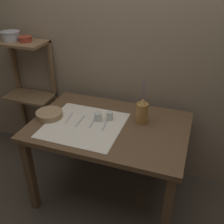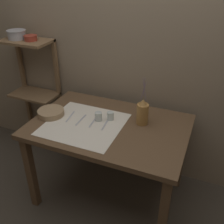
# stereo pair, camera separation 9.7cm
# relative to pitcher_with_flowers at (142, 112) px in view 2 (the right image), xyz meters

# --- Properties ---
(ground_plane) EXTENTS (12.00, 12.00, 0.00)m
(ground_plane) POSITION_rel_pitcher_with_flowers_xyz_m (-0.24, -0.12, -0.86)
(ground_plane) COLOR #473F35
(stone_wall_back) EXTENTS (7.00, 0.06, 2.40)m
(stone_wall_back) POSITION_rel_pitcher_with_flowers_xyz_m (-0.24, 0.41, 0.34)
(stone_wall_back) COLOR gray
(stone_wall_back) RESTS_ON ground_plane
(wooden_table) EXTENTS (1.24, 0.84, 0.76)m
(wooden_table) POSITION_rel_pitcher_with_flowers_xyz_m (-0.24, -0.12, -0.20)
(wooden_table) COLOR brown
(wooden_table) RESTS_ON ground_plane
(wooden_shelf_unit) EXTENTS (0.48, 0.28, 1.26)m
(wooden_shelf_unit) POSITION_rel_pitcher_with_flowers_xyz_m (-1.22, 0.26, -0.01)
(wooden_shelf_unit) COLOR brown
(wooden_shelf_unit) RESTS_ON ground_plane
(linen_cloth) EXTENTS (0.60, 0.57, 0.00)m
(linen_cloth) POSITION_rel_pitcher_with_flowers_xyz_m (-0.42, -0.19, -0.10)
(linen_cloth) COLOR silver
(linen_cloth) RESTS_ON wooden_table
(pitcher_with_flowers) EXTENTS (0.09, 0.09, 0.40)m
(pitcher_with_flowers) POSITION_rel_pitcher_with_flowers_xyz_m (0.00, 0.00, 0.00)
(pitcher_with_flowers) COLOR olive
(pitcher_with_flowers) RESTS_ON wooden_table
(wooden_bowl) EXTENTS (0.22, 0.22, 0.05)m
(wooden_bowl) POSITION_rel_pitcher_with_flowers_xyz_m (-0.74, -0.17, -0.07)
(wooden_bowl) COLOR #9E7F5B
(wooden_bowl) RESTS_ON wooden_table
(glass_tumbler_near) EXTENTS (0.06, 0.06, 0.07)m
(glass_tumbler_near) POSITION_rel_pitcher_with_flowers_xyz_m (-0.34, -0.10, -0.06)
(glass_tumbler_near) COLOR silver
(glass_tumbler_near) RESTS_ON wooden_table
(glass_tumbler_far) EXTENTS (0.05, 0.05, 0.07)m
(glass_tumbler_far) POSITION_rel_pitcher_with_flowers_xyz_m (-0.25, -0.05, -0.06)
(glass_tumbler_far) COLOR silver
(glass_tumbler_far) RESTS_ON wooden_table
(fork_outer) EXTENTS (0.04, 0.17, 0.00)m
(fork_outer) POSITION_rel_pitcher_with_flowers_xyz_m (-0.58, -0.14, -0.09)
(fork_outer) COLOR #A8A8AD
(fork_outer) RESTS_ON wooden_table
(knife_center) EXTENTS (0.01, 0.17, 0.00)m
(knife_center) POSITION_rel_pitcher_with_flowers_xyz_m (-0.47, -0.15, -0.09)
(knife_center) COLOR #A8A8AD
(knife_center) RESTS_ON wooden_table
(spoon_inner) EXTENTS (0.03, 0.19, 0.02)m
(spoon_inner) POSITION_rel_pitcher_with_flowers_xyz_m (-0.37, -0.08, -0.09)
(spoon_inner) COLOR #A8A8AD
(spoon_inner) RESTS_ON wooden_table
(spoon_outer) EXTENTS (0.04, 0.19, 0.02)m
(spoon_outer) POSITION_rel_pitcher_with_flowers_xyz_m (-0.27, -0.08, -0.09)
(spoon_outer) COLOR #A8A8AD
(spoon_outer) RESTS_ON wooden_table
(metal_pot_large) EXTENTS (0.17, 0.17, 0.08)m
(metal_pot_large) POSITION_rel_pitcher_with_flowers_xyz_m (-1.32, 0.22, 0.44)
(metal_pot_large) COLOR #A8A8AD
(metal_pot_large) RESTS_ON wooden_shelf_unit
(metal_pot_small) EXTENTS (0.12, 0.12, 0.05)m
(metal_pot_small) POSITION_rel_pitcher_with_flowers_xyz_m (-1.16, 0.22, 0.42)
(metal_pot_small) COLOR #9E3828
(metal_pot_small) RESTS_ON wooden_shelf_unit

